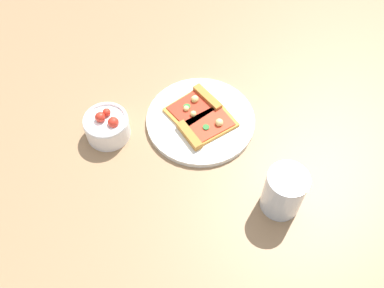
{
  "coord_description": "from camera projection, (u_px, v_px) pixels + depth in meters",
  "views": [
    {
      "loc": [
        -0.6,
        -0.0,
        0.83
      ],
      "look_at": [
        -0.06,
        0.01,
        0.03
      ],
      "focal_mm": 39.8,
      "sensor_mm": 36.0,
      "label": 1
    }
  ],
  "objects": [
    {
      "name": "ground_plane",
      "position": [
        196.0,
        130.0,
        1.02
      ],
      "size": [
        2.4,
        2.4,
        0.0
      ],
      "primitive_type": "plane",
      "color": "#93704C",
      "rests_on": "ground"
    },
    {
      "name": "soda_glass",
      "position": [
        282.0,
        192.0,
        0.87
      ],
      "size": [
        0.08,
        0.08,
        0.11
      ],
      "color": "silver",
      "rests_on": "ground_plane"
    },
    {
      "name": "salad_bowl",
      "position": [
        106.0,
        126.0,
        0.99
      ],
      "size": [
        0.1,
        0.1,
        0.07
      ],
      "color": "white",
      "rests_on": "ground_plane"
    },
    {
      "name": "pizza_slice_near",
      "position": [
        194.0,
        106.0,
        1.04
      ],
      "size": [
        0.14,
        0.15,
        0.03
      ],
      "color": "gold",
      "rests_on": "plate"
    },
    {
      "name": "plate",
      "position": [
        199.0,
        120.0,
        1.03
      ],
      "size": [
        0.26,
        0.26,
        0.01
      ],
      "primitive_type": "cylinder",
      "color": "silver",
      "rests_on": "ground_plane"
    },
    {
      "name": "pizza_slice_far",
      "position": [
        204.0,
        128.0,
        1.0
      ],
      "size": [
        0.14,
        0.15,
        0.03
      ],
      "color": "gold",
      "rests_on": "plate"
    }
  ]
}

